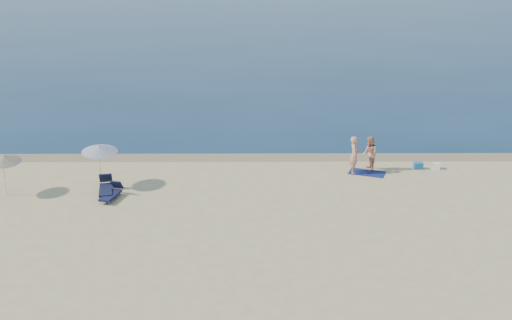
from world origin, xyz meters
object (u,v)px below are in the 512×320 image
(umbrella_near, at_px, (99,149))
(person_right, at_px, (370,154))
(blue_cooler, at_px, (418,166))
(person_left, at_px, (354,155))

(umbrella_near, bearing_deg, person_right, -9.19)
(person_right, relative_size, blue_cooler, 3.74)
(blue_cooler, bearing_deg, person_left, -171.51)
(person_left, distance_m, blue_cooler, 3.56)
(person_left, relative_size, person_right, 1.08)
(person_right, bearing_deg, person_left, -69.63)
(person_left, bearing_deg, umbrella_near, 103.16)
(blue_cooler, relative_size, umbrella_near, 0.22)
(blue_cooler, distance_m, umbrella_near, 16.01)
(person_left, relative_size, blue_cooler, 4.06)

